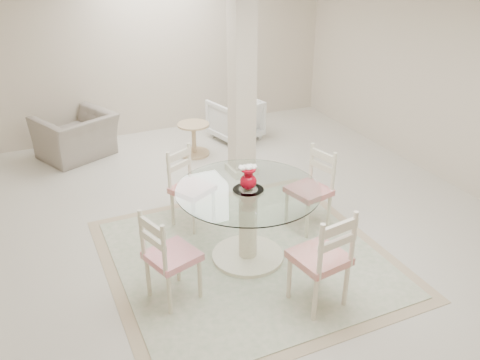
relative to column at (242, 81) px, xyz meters
name	(u,v)px	position (x,y,z in m)	size (l,w,h in m)	color
ground	(249,223)	(-0.50, -1.30, -1.35)	(7.00, 7.00, 0.00)	beige
room_shell	(250,70)	(-0.50, -1.30, 0.51)	(6.02, 7.02, 2.71)	beige
column	(242,81)	(0.00, 0.00, 0.00)	(0.30, 0.30, 2.70)	beige
area_rug	(248,258)	(-0.82, -1.96, -1.34)	(2.90, 2.90, 0.02)	tan
dining_table	(248,224)	(-0.82, -1.96, -0.92)	(1.46, 1.46, 0.84)	#FBF7CE
red_vase	(248,178)	(-0.82, -1.96, -0.39)	(0.20, 0.17, 0.26)	#A50515
dining_chair_east	(314,183)	(0.15, -1.65, -0.79)	(0.51, 0.51, 1.06)	beige
dining_chair_north	(188,182)	(-1.14, -0.99, -0.80)	(0.56, 0.56, 1.04)	beige
dining_chair_west	(166,251)	(-1.79, -2.27, -0.79)	(0.53, 0.53, 1.06)	beige
dining_chair_south	(325,253)	(-0.52, -2.94, -0.75)	(0.52, 0.52, 1.13)	#F6E6CA
recliner_taupe	(76,136)	(-2.05, 1.57, -1.01)	(1.04, 0.91, 0.68)	gray
armchair_white	(235,119)	(0.46, 1.28, -1.01)	(0.72, 0.74, 0.67)	white
side_table	(194,140)	(-0.40, 0.91, -1.12)	(0.49, 0.49, 0.51)	#CBB77D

